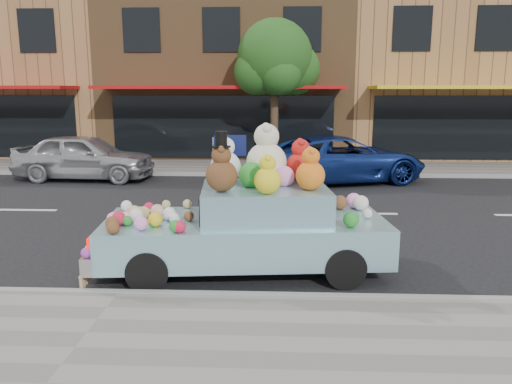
# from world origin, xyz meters

# --- Properties ---
(ground) EXTENTS (120.00, 120.00, 0.00)m
(ground) POSITION_xyz_m (0.00, 0.00, 0.00)
(ground) COLOR black
(ground) RESTS_ON ground
(near_sidewalk) EXTENTS (60.00, 3.00, 0.12)m
(near_sidewalk) POSITION_xyz_m (0.00, -6.50, 0.06)
(near_sidewalk) COLOR gray
(near_sidewalk) RESTS_ON ground
(far_sidewalk) EXTENTS (60.00, 3.00, 0.12)m
(far_sidewalk) POSITION_xyz_m (0.00, 6.50, 0.06)
(far_sidewalk) COLOR gray
(far_sidewalk) RESTS_ON ground
(near_kerb) EXTENTS (60.00, 0.12, 0.13)m
(near_kerb) POSITION_xyz_m (0.00, -5.00, 0.07)
(near_kerb) COLOR gray
(near_kerb) RESTS_ON ground
(far_kerb) EXTENTS (60.00, 0.12, 0.13)m
(far_kerb) POSITION_xyz_m (0.00, 5.00, 0.07)
(far_kerb) COLOR gray
(far_kerb) RESTS_ON ground
(storefront_left) EXTENTS (10.00, 9.80, 7.30)m
(storefront_left) POSITION_xyz_m (-10.00, 11.97, 3.64)
(storefront_left) COLOR #9F6E42
(storefront_left) RESTS_ON ground
(storefront_mid) EXTENTS (10.00, 9.80, 7.30)m
(storefront_mid) POSITION_xyz_m (0.00, 11.97, 3.64)
(storefront_mid) COLOR brown
(storefront_mid) RESTS_ON ground
(storefront_right) EXTENTS (10.00, 9.80, 7.30)m
(storefront_right) POSITION_xyz_m (10.00, 11.97, 3.64)
(storefront_right) COLOR #9F6E42
(storefront_right) RESTS_ON ground
(street_tree) EXTENTS (3.00, 2.70, 5.22)m
(street_tree) POSITION_xyz_m (2.03, 6.55, 3.69)
(street_tree) COLOR #38281C
(street_tree) RESTS_ON ground
(car_silver) EXTENTS (4.41, 1.96, 1.47)m
(car_silver) POSITION_xyz_m (-3.98, 4.13, 0.74)
(car_silver) COLOR #B7B7BC
(car_silver) RESTS_ON ground
(car_blue) EXTENTS (5.61, 3.75, 1.43)m
(car_blue) POSITION_xyz_m (4.10, 4.09, 0.72)
(car_blue) COLOR navy
(car_blue) RESTS_ON ground
(art_car) EXTENTS (4.63, 2.16, 2.29)m
(art_car) POSITION_xyz_m (1.68, -3.79, 0.81)
(art_car) COLOR black
(art_car) RESTS_ON ground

